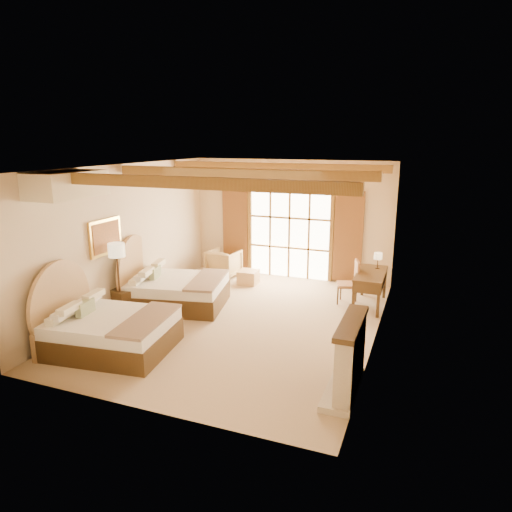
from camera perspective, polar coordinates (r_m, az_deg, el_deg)
The scene contains 19 objects.
floor at distance 9.72m, azimuth -1.94°, elevation -8.09°, with size 7.00×7.00×0.00m, color tan.
wall_back at distance 12.46m, azimuth 4.29°, elevation 4.57°, with size 5.50×5.50×0.00m, color beige.
wall_left at distance 10.59m, azimuth -15.87°, elevation 2.31°, with size 7.00×7.00×0.00m, color beige.
wall_right at distance 8.56m, azimuth 15.17°, elevation -0.41°, with size 7.00×7.00×0.00m, color beige.
ceiling at distance 9.00m, azimuth -2.12°, elevation 11.11°, with size 7.00×7.00×0.00m, color #A97235.
ceiling_beams at distance 9.00m, azimuth -2.11°, elevation 10.34°, with size 5.39×4.60×0.18m, color olive, non-canonical shape.
french_doors at distance 12.47m, azimuth 4.18°, elevation 2.94°, with size 3.95×0.08×2.60m.
fireplace at distance 7.09m, azimuth 11.52°, elevation -12.76°, with size 0.46×1.40×1.16m.
painting at distance 9.95m, azimuth -18.28°, elevation 2.28°, with size 0.06×0.95×0.75m.
canopy_valance at distance 8.65m, azimuth -22.55°, elevation 8.25°, with size 0.70×1.40×0.45m, color #F9EBC4.
bed_near at distance 8.80m, azimuth -18.48°, elevation -8.36°, with size 2.30×1.84×1.40m.
bed_far at distance 10.65m, azimuth -10.62°, elevation -3.85°, with size 2.45×2.02×1.41m.
nightstand at distance 10.38m, azimuth -16.02°, elevation -5.50°, with size 0.47×0.47×0.57m, color #493116.
floor_lamp at distance 9.95m, azimuth -17.01°, elevation 0.16°, with size 0.34×0.34×1.62m.
armchair at distance 12.71m, azimuth -4.05°, elevation -0.89°, with size 0.80×0.82×0.75m, color tan.
ottoman at distance 12.07m, azimuth -0.96°, elevation -2.65°, with size 0.49×0.49×0.36m, color tan.
desk at distance 10.74m, azimuth 14.07°, elevation -3.90°, with size 0.64×1.47×0.79m.
desk_chair at distance 10.81m, azimuth 11.47°, elevation -4.20°, with size 0.58×0.57×1.03m.
desk_lamp at distance 10.96m, azimuth 15.02°, elevation -0.07°, with size 0.19×0.19×0.37m.
Camera 1 is at (3.53, -8.26, 3.71)m, focal length 32.00 mm.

